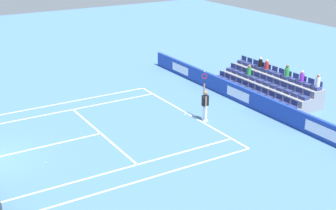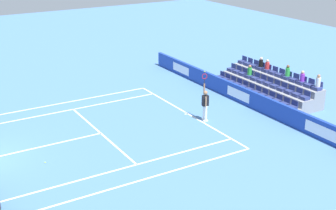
% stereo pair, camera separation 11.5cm
% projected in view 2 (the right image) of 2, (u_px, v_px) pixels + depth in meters
% --- Properties ---
extents(line_baseline, '(10.97, 0.10, 0.01)m').
position_uv_depth(line_baseline, '(188.00, 114.00, 27.41)').
color(line_baseline, white).
rests_on(line_baseline, ground).
extents(line_service, '(8.23, 0.10, 0.01)m').
position_uv_depth(line_service, '(101.00, 133.00, 24.75)').
color(line_service, white).
rests_on(line_service, ground).
extents(line_centre_service, '(0.10, 6.40, 0.01)m').
position_uv_depth(line_centre_service, '(41.00, 147.00, 23.21)').
color(line_centre_service, white).
rests_on(line_centre_service, ground).
extents(line_singles_sideline_left, '(0.10, 11.89, 0.01)m').
position_uv_depth(line_singles_sideline_left, '(66.00, 111.00, 27.84)').
color(line_singles_sideline_left, white).
rests_on(line_singles_sideline_left, ground).
extents(line_singles_sideline_right, '(0.10, 11.89, 0.01)m').
position_uv_depth(line_singles_sideline_right, '(128.00, 167.00, 21.23)').
color(line_singles_sideline_right, white).
rests_on(line_singles_sideline_right, ground).
extents(line_doubles_sideline_left, '(0.10, 11.89, 0.01)m').
position_uv_depth(line_doubles_sideline_left, '(58.00, 104.00, 28.93)').
color(line_doubles_sideline_left, white).
rests_on(line_doubles_sideline_left, ground).
extents(line_doubles_sideline_right, '(0.10, 11.89, 0.01)m').
position_uv_depth(line_doubles_sideline_right, '(142.00, 180.00, 20.14)').
color(line_doubles_sideline_right, white).
rests_on(line_doubles_sideline_right, ground).
extents(line_centre_mark, '(0.10, 0.20, 0.01)m').
position_uv_depth(line_centre_mark, '(186.00, 114.00, 27.36)').
color(line_centre_mark, white).
rests_on(line_centre_mark, ground).
extents(sponsor_barrier, '(19.83, 0.22, 1.04)m').
position_uv_depth(sponsor_barrier, '(239.00, 94.00, 29.09)').
color(sponsor_barrier, '#193899').
rests_on(sponsor_barrier, ground).
extents(tennis_player, '(0.51, 0.41, 2.85)m').
position_uv_depth(tennis_player, '(205.00, 104.00, 26.07)').
color(tennis_player, white).
rests_on(tennis_player, ground).
extents(stadium_stand, '(7.44, 2.85, 2.21)m').
position_uv_depth(stadium_stand, '(268.00, 88.00, 30.20)').
color(stadium_stand, gray).
rests_on(stadium_stand, ground).
extents(loose_tennis_ball, '(0.07, 0.07, 0.07)m').
position_uv_depth(loose_tennis_ball, '(45.00, 162.00, 21.58)').
color(loose_tennis_ball, '#D1E533').
rests_on(loose_tennis_ball, ground).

